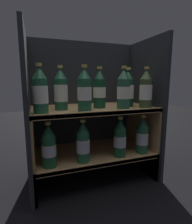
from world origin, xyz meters
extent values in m
plane|color=black|center=(0.00, 0.00, 0.00)|extent=(6.00, 6.00, 0.00)
cube|color=#23262B|center=(0.00, 0.38, 0.43)|extent=(0.74, 0.02, 0.86)
cube|color=#23262B|center=(-0.36, 0.19, 0.43)|extent=(0.02, 0.41, 0.86)
cube|color=#23262B|center=(0.36, 0.19, 0.43)|extent=(0.02, 0.41, 0.86)
cube|color=tan|center=(0.00, 0.19, 0.16)|extent=(0.70, 0.37, 0.02)
cube|color=tan|center=(0.00, 0.01, 0.16)|extent=(0.70, 0.02, 0.03)
cube|color=tan|center=(-0.34, 0.19, 0.08)|extent=(0.01, 0.37, 0.15)
cube|color=tan|center=(0.34, 0.19, 0.08)|extent=(0.01, 0.37, 0.15)
cube|color=tan|center=(0.00, 0.19, 0.44)|extent=(0.70, 0.37, 0.02)
cube|color=tan|center=(0.00, 0.01, 0.44)|extent=(0.70, 0.02, 0.03)
cube|color=tan|center=(-0.34, 0.19, 0.21)|extent=(0.01, 0.37, 0.43)
cube|color=tan|center=(0.34, 0.19, 0.21)|extent=(0.01, 0.37, 0.43)
cylinder|color=#1E5638|center=(-0.30, 0.06, 0.53)|extent=(0.07, 0.07, 0.16)
cylinder|color=silver|center=(-0.30, 0.06, 0.54)|extent=(0.07, 0.07, 0.08)
cone|color=#1E5638|center=(-0.30, 0.06, 0.64)|extent=(0.07, 0.07, 0.06)
cylinder|color=gold|center=(-0.30, 0.06, 0.67)|extent=(0.03, 0.03, 0.01)
cylinder|color=#1E5638|center=(-0.09, 0.06, 0.53)|extent=(0.07, 0.07, 0.16)
cylinder|color=silver|center=(-0.09, 0.06, 0.54)|extent=(0.07, 0.07, 0.07)
cone|color=#1E5638|center=(-0.09, 0.06, 0.64)|extent=(0.07, 0.07, 0.06)
cylinder|color=gold|center=(-0.09, 0.06, 0.67)|extent=(0.03, 0.03, 0.01)
cylinder|color=#285B42|center=(0.14, 0.06, 0.53)|extent=(0.07, 0.07, 0.16)
cylinder|color=silver|center=(0.14, 0.06, 0.54)|extent=(0.07, 0.07, 0.07)
cone|color=#285B42|center=(0.14, 0.06, 0.64)|extent=(0.07, 0.07, 0.06)
cylinder|color=gold|center=(0.14, 0.06, 0.67)|extent=(0.03, 0.03, 0.01)
cylinder|color=#384C28|center=(0.28, 0.06, 0.53)|extent=(0.07, 0.07, 0.16)
cylinder|color=silver|center=(0.28, 0.06, 0.54)|extent=(0.07, 0.07, 0.08)
cone|color=#384C28|center=(0.28, 0.06, 0.64)|extent=(0.07, 0.07, 0.06)
cylinder|color=gold|center=(0.28, 0.06, 0.67)|extent=(0.03, 0.03, 0.01)
cylinder|color=#1E5638|center=(-0.19, 0.14, 0.53)|extent=(0.07, 0.07, 0.16)
cylinder|color=silver|center=(-0.19, 0.14, 0.54)|extent=(0.07, 0.07, 0.09)
cone|color=#1E5638|center=(-0.19, 0.14, 0.64)|extent=(0.07, 0.07, 0.06)
cylinder|color=gold|center=(-0.19, 0.14, 0.67)|extent=(0.03, 0.03, 0.01)
cylinder|color=#144228|center=(0.03, 0.14, 0.53)|extent=(0.07, 0.07, 0.16)
cylinder|color=silver|center=(0.03, 0.14, 0.54)|extent=(0.07, 0.07, 0.06)
cone|color=#144228|center=(0.03, 0.14, 0.64)|extent=(0.07, 0.07, 0.06)
cylinder|color=gold|center=(0.03, 0.14, 0.67)|extent=(0.03, 0.03, 0.01)
cylinder|color=#144228|center=(0.21, 0.14, 0.53)|extent=(0.07, 0.07, 0.16)
cylinder|color=silver|center=(0.21, 0.14, 0.54)|extent=(0.07, 0.07, 0.08)
cone|color=#144228|center=(0.21, 0.14, 0.64)|extent=(0.07, 0.07, 0.06)
cylinder|color=gold|center=(0.21, 0.14, 0.67)|extent=(0.03, 0.03, 0.01)
cylinder|color=#194C2D|center=(-0.27, 0.06, 0.25)|extent=(0.07, 0.07, 0.16)
cylinder|color=#ADB2C1|center=(-0.27, 0.06, 0.26)|extent=(0.07, 0.07, 0.06)
cone|color=#194C2D|center=(-0.27, 0.06, 0.36)|extent=(0.07, 0.07, 0.06)
cylinder|color=gold|center=(-0.27, 0.06, 0.40)|extent=(0.03, 0.03, 0.01)
cylinder|color=#1E5638|center=(-0.10, 0.06, 0.25)|extent=(0.07, 0.07, 0.16)
cylinder|color=#ADB2C1|center=(-0.10, 0.06, 0.26)|extent=(0.07, 0.07, 0.07)
cone|color=#1E5638|center=(-0.10, 0.06, 0.36)|extent=(0.07, 0.07, 0.06)
cylinder|color=gold|center=(-0.10, 0.06, 0.40)|extent=(0.03, 0.03, 0.01)
cylinder|color=#194C2D|center=(0.12, 0.06, 0.25)|extent=(0.07, 0.07, 0.16)
cylinder|color=#ADB2C1|center=(0.12, 0.06, 0.26)|extent=(0.07, 0.07, 0.06)
cone|color=#194C2D|center=(0.12, 0.06, 0.36)|extent=(0.07, 0.07, 0.06)
cylinder|color=gold|center=(0.12, 0.06, 0.40)|extent=(0.03, 0.03, 0.01)
cylinder|color=#1E5638|center=(0.27, 0.06, 0.25)|extent=(0.07, 0.07, 0.16)
cylinder|color=#ADB2C1|center=(0.27, 0.06, 0.26)|extent=(0.07, 0.07, 0.07)
cone|color=#1E5638|center=(0.27, 0.06, 0.36)|extent=(0.07, 0.07, 0.06)
cylinder|color=gold|center=(0.27, 0.06, 0.40)|extent=(0.03, 0.03, 0.01)
camera|label=1|loc=(-0.32, -0.79, 0.59)|focal=28.00mm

